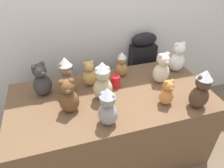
% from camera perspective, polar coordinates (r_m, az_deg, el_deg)
% --- Properties ---
extents(wall_back, '(7.00, 0.08, 2.60)m').
position_cam_1_polar(wall_back, '(2.04, -5.76, 21.88)').
color(wall_back, silver).
rests_on(wall_back, ground_plane).
extents(display_table, '(1.68, 0.83, 0.70)m').
position_cam_1_polar(display_table, '(1.96, -0.00, -11.25)').
color(display_table, brown).
rests_on(display_table, ground_plane).
extents(instrument_case, '(0.28, 0.12, 0.99)m').
position_cam_1_polar(instrument_case, '(2.41, 7.98, 3.02)').
color(instrument_case, black).
rests_on(instrument_case, ground_plane).
extents(teddy_bear_sand, '(0.17, 0.15, 0.34)m').
position_cam_1_polar(teddy_bear_sand, '(1.60, -2.59, 0.66)').
color(teddy_bear_sand, '#CCB78E').
rests_on(teddy_bear_sand, display_table).
extents(teddy_bear_chestnut, '(0.15, 0.13, 0.29)m').
position_cam_1_polar(teddy_bear_chestnut, '(1.53, -11.89, -3.49)').
color(teddy_bear_chestnut, brown).
rests_on(teddy_bear_chestnut, display_table).
extents(teddy_bear_mocha, '(0.18, 0.17, 0.33)m').
position_cam_1_polar(teddy_bear_mocha, '(1.71, -12.38, 2.24)').
color(teddy_bear_mocha, '#7F6047').
rests_on(teddy_bear_mocha, display_table).
extents(teddy_bear_cocoa, '(0.16, 0.14, 0.33)m').
position_cam_1_polar(teddy_bear_cocoa, '(1.65, 23.39, -1.48)').
color(teddy_bear_cocoa, '#4C3323').
rests_on(teddy_bear_cocoa, display_table).
extents(teddy_bear_ginger, '(0.12, 0.10, 0.23)m').
position_cam_1_polar(teddy_bear_ginger, '(1.63, 14.94, -2.42)').
color(teddy_bear_ginger, '#D17F3D').
rests_on(teddy_bear_ginger, display_table).
extents(teddy_bear_caramel, '(0.12, 0.11, 0.25)m').
position_cam_1_polar(teddy_bear_caramel, '(1.91, 2.67, 5.34)').
color(teddy_bear_caramel, '#B27A42').
rests_on(teddy_bear_caramel, display_table).
extents(teddy_bear_charcoal, '(0.20, 0.19, 0.30)m').
position_cam_1_polar(teddy_bear_charcoal, '(1.75, -18.88, 0.90)').
color(teddy_bear_charcoal, '#383533').
rests_on(teddy_bear_charcoal, display_table).
extents(teddy_bear_cream, '(0.16, 0.14, 0.29)m').
position_cam_1_polar(teddy_bear_cream, '(1.86, 13.58, 4.08)').
color(teddy_bear_cream, beige).
rests_on(teddy_bear_cream, display_table).
extents(teddy_bear_ash, '(0.18, 0.18, 0.31)m').
position_cam_1_polar(teddy_bear_ash, '(1.39, -1.20, -6.43)').
color(teddy_bear_ash, gray).
rests_on(teddy_bear_ash, display_table).
extents(teddy_bear_snow, '(0.15, 0.14, 0.30)m').
position_cam_1_polar(teddy_bear_snow, '(2.07, 17.61, 6.91)').
color(teddy_bear_snow, white).
rests_on(teddy_bear_snow, display_table).
extents(teddy_bear_honey, '(0.14, 0.12, 0.24)m').
position_cam_1_polar(teddy_bear_honey, '(1.79, -6.30, 2.70)').
color(teddy_bear_honey, tan).
rests_on(teddy_bear_honey, display_table).
extents(party_cup_red, '(0.08, 0.08, 0.11)m').
position_cam_1_polar(party_cup_red, '(1.79, 0.99, 0.68)').
color(party_cup_red, red).
rests_on(party_cup_red, display_table).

